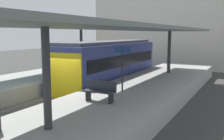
% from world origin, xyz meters
% --- Properties ---
extents(ground_plane, '(80.00, 80.00, 0.00)m').
position_xyz_m(ground_plane, '(0.00, 0.00, 0.00)').
color(ground_plane, '#383835').
extents(platform_left, '(4.40, 28.00, 1.00)m').
position_xyz_m(platform_left, '(-3.80, 0.00, 0.50)').
color(platform_left, '#9E9E99').
rests_on(platform_left, ground_plane).
extents(platform_right, '(4.40, 28.00, 1.00)m').
position_xyz_m(platform_right, '(3.80, 0.00, 0.50)').
color(platform_right, '#9E9E99').
rests_on(platform_right, ground_plane).
extents(track_ballast, '(3.20, 28.00, 0.20)m').
position_xyz_m(track_ballast, '(0.00, 0.00, 0.10)').
color(track_ballast, '#59544C').
rests_on(track_ballast, ground_plane).
extents(rail_near_side, '(0.08, 28.00, 0.14)m').
position_xyz_m(rail_near_side, '(-0.72, 0.00, 0.27)').
color(rail_near_side, slate).
rests_on(rail_near_side, track_ballast).
extents(rail_far_side, '(0.08, 28.00, 0.14)m').
position_xyz_m(rail_far_side, '(0.72, 0.00, 0.27)').
color(rail_far_side, slate).
rests_on(rail_far_side, track_ballast).
extents(commuter_train, '(2.78, 10.76, 3.10)m').
position_xyz_m(commuter_train, '(0.00, 5.73, 1.73)').
color(commuter_train, '#38428C').
rests_on(commuter_train, track_ballast).
extents(canopy_left, '(4.18, 21.00, 3.41)m').
position_xyz_m(canopy_left, '(-3.80, 1.40, 4.29)').
color(canopy_left, '#333335').
rests_on(canopy_left, platform_left).
extents(canopy_right, '(4.18, 21.00, 3.16)m').
position_xyz_m(canopy_right, '(3.80, 1.40, 4.05)').
color(canopy_right, '#333335').
rests_on(canopy_right, platform_right).
extents(platform_bench, '(1.40, 0.41, 0.86)m').
position_xyz_m(platform_bench, '(3.52, -1.42, 1.46)').
color(platform_bench, black).
rests_on(platform_bench, platform_right).
extents(platform_sign, '(0.90, 0.08, 2.21)m').
position_xyz_m(platform_sign, '(3.48, 0.75, 2.62)').
color(platform_sign, '#262628').
rests_on(platform_sign, platform_right).
extents(station_building_backdrop, '(18.00, 6.00, 11.00)m').
position_xyz_m(station_building_backdrop, '(0.92, 20.00, 5.50)').
color(station_building_backdrop, beige).
rests_on(station_building_backdrop, ground_plane).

